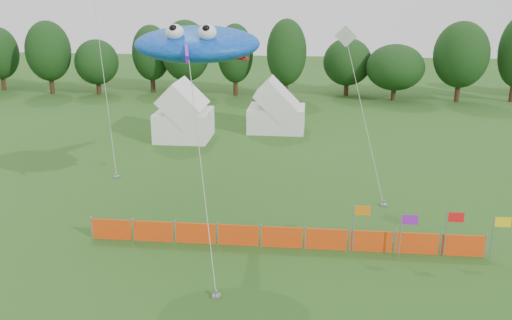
# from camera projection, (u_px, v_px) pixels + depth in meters

# --- Properties ---
(treeline) EXTENTS (104.57, 8.78, 8.36)m
(treeline) POSITION_uv_depth(u_px,v_px,m) (312.00, 57.00, 58.46)
(treeline) COLOR #382314
(treeline) RESTS_ON ground
(tent_left) EXTENTS (4.09, 4.09, 3.61)m
(tent_left) POSITION_uv_depth(u_px,v_px,m) (184.00, 116.00, 43.54)
(tent_left) COLOR white
(tent_left) RESTS_ON ground
(tent_right) EXTENTS (4.58, 3.66, 3.23)m
(tent_right) POSITION_uv_depth(u_px,v_px,m) (277.00, 111.00, 46.04)
(tent_right) COLOR silver
(tent_right) RESTS_ON ground
(barrier_fence) EXTENTS (17.90, 0.06, 1.00)m
(barrier_fence) POSITION_uv_depth(u_px,v_px,m) (282.00, 237.00, 25.90)
(barrier_fence) COLOR #E6420C
(barrier_fence) RESTS_ON ground
(flag_row) EXTENTS (6.73, 0.51, 2.20)m
(flag_row) POSITION_uv_depth(u_px,v_px,m) (426.00, 226.00, 24.84)
(flag_row) COLOR gray
(flag_row) RESTS_ON ground
(stingray_kite) EXTENTS (5.90, 13.50, 9.99)m
(stingray_kite) POSITION_uv_depth(u_px,v_px,m) (200.00, 43.00, 25.44)
(stingray_kite) COLOR blue
(stingray_kite) RESTS_ON ground
(small_kite_white) EXTENTS (3.04, 5.30, 9.23)m
(small_kite_white) POSITION_uv_depth(u_px,v_px,m) (355.00, 76.00, 32.65)
(small_kite_white) COLOR white
(small_kite_white) RESTS_ON ground
(small_kite_dark) EXTENTS (5.58, 11.62, 11.62)m
(small_kite_dark) POSITION_uv_depth(u_px,v_px,m) (103.00, 68.00, 39.49)
(small_kite_dark) COLOR black
(small_kite_dark) RESTS_ON ground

